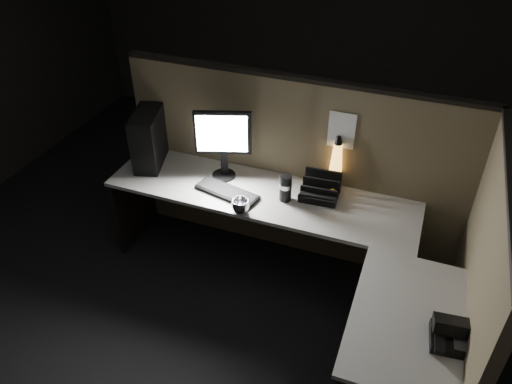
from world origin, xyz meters
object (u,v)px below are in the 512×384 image
(keyboard, at_px, (227,192))
(monitor, at_px, (223,138))
(pc_tower, at_px, (149,138))
(desk_phone, at_px, (453,334))
(lava_lamp, at_px, (336,166))

(keyboard, bearing_deg, monitor, 130.63)
(pc_tower, xyz_separation_m, desk_phone, (2.34, -0.97, -0.17))
(monitor, bearing_deg, lava_lamp, -7.61)
(pc_tower, xyz_separation_m, lava_lamp, (1.44, 0.19, -0.04))
(desk_phone, bearing_deg, monitor, 144.21)
(lava_lamp, relative_size, desk_phone, 1.68)
(pc_tower, relative_size, keyboard, 0.90)
(keyboard, distance_m, lava_lamp, 0.82)
(pc_tower, xyz_separation_m, keyboard, (0.73, -0.18, -0.21))
(monitor, height_order, desk_phone, monitor)
(desk_phone, bearing_deg, keyboard, 148.28)
(pc_tower, height_order, monitor, monitor)
(monitor, xyz_separation_m, keyboard, (0.11, -0.21, -0.32))
(monitor, bearing_deg, pc_tower, 164.68)
(pc_tower, distance_m, lava_lamp, 1.45)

